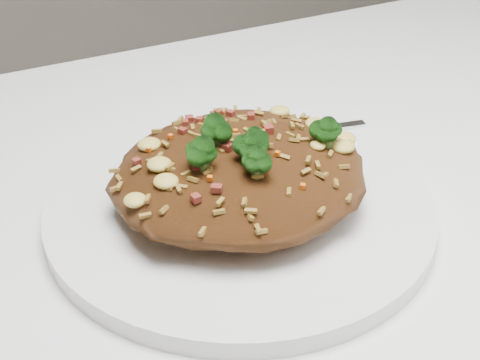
% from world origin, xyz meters
% --- Properties ---
extents(dining_table, '(1.20, 0.80, 0.75)m').
position_xyz_m(dining_table, '(0.00, 0.00, 0.66)').
color(dining_table, white).
rests_on(dining_table, ground).
extents(plate, '(0.27, 0.27, 0.01)m').
position_xyz_m(plate, '(-0.02, 0.08, 0.76)').
color(plate, white).
rests_on(plate, dining_table).
extents(fried_rice, '(0.18, 0.16, 0.07)m').
position_xyz_m(fried_rice, '(-0.02, 0.08, 0.79)').
color(fried_rice, brown).
rests_on(fried_rice, plate).
extents(fork, '(0.16, 0.05, 0.00)m').
position_xyz_m(fork, '(0.05, 0.14, 0.77)').
color(fork, silver).
rests_on(fork, plate).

